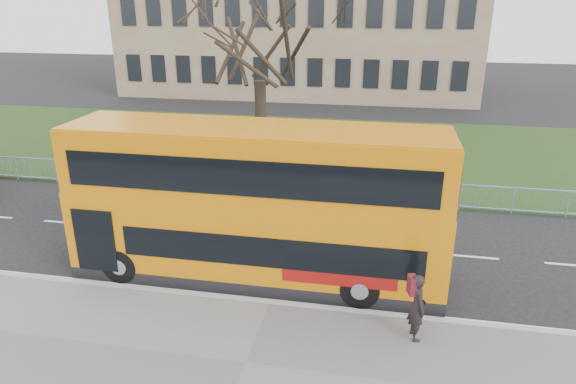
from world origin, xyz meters
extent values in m
plane|color=black|center=(0.00, 0.00, 0.00)|extent=(120.00, 120.00, 0.00)
cube|color=#98989B|center=(0.00, -1.55, 0.07)|extent=(80.00, 0.20, 0.14)
cube|color=#1C3413|center=(0.00, 14.30, 0.04)|extent=(80.00, 15.40, 0.08)
cube|color=#7C644F|center=(-5.00, 35.00, 7.00)|extent=(30.00, 15.00, 14.00)
cube|color=orange|center=(-0.75, 0.07, 1.40)|extent=(10.99, 2.64, 2.04)
cube|color=orange|center=(-0.75, 0.07, 2.60)|extent=(10.99, 2.64, 0.35)
cube|color=orange|center=(-0.75, 0.07, 3.69)|extent=(10.94, 2.59, 1.83)
cube|color=black|center=(-0.12, -1.25, 1.48)|extent=(8.47, 0.06, 0.89)
cube|color=black|center=(-0.75, -1.23, 3.60)|extent=(10.11, 0.06, 0.99)
cylinder|color=black|center=(-4.67, -1.10, 0.54)|extent=(1.09, 0.30, 1.09)
cylinder|color=black|center=(2.44, -1.12, 0.54)|extent=(1.09, 0.30, 1.09)
imported|color=black|center=(3.88, -2.42, 0.99)|extent=(0.57, 0.72, 1.75)
camera|label=1|loc=(2.77, -13.48, 8.03)|focal=32.00mm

